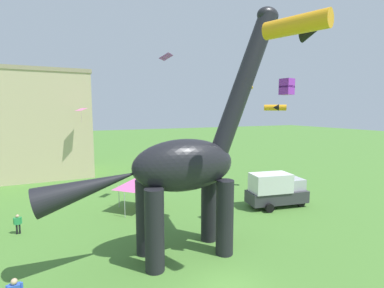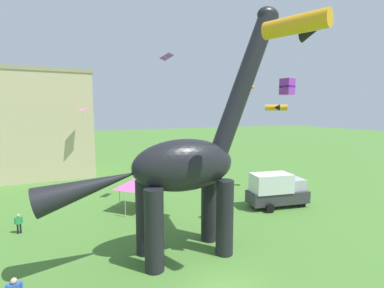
{
  "view_description": "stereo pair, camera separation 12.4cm",
  "coord_description": "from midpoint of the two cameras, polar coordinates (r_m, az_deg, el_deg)",
  "views": [
    {
      "loc": [
        -6.86,
        -11.0,
        8.96
      ],
      "look_at": [
        0.59,
        5.34,
        6.79
      ],
      "focal_mm": 26.07,
      "sensor_mm": 36.0,
      "label": 1
    },
    {
      "loc": [
        -6.75,
        -11.05,
        8.96
      ],
      "look_at": [
        0.59,
        5.34,
        6.79
      ],
      "focal_mm": 26.07,
      "sensor_mm": 36.0,
      "label": 2
    }
  ],
  "objects": [
    {
      "name": "dinosaur_sculpture",
      "position": [
        16.92,
        -1.99,
        -4.34
      ],
      "size": [
        14.99,
        3.18,
        15.67
      ],
      "rotation": [
        0.0,
        0.0,
        -0.03
      ],
      "color": "black",
      "rests_on": "ground_plane"
    },
    {
      "name": "parked_box_truck",
      "position": [
        27.45,
        16.68,
        -8.86
      ],
      "size": [
        5.87,
        3.01,
        3.2
      ],
      "rotation": [
        0.0,
        0.0,
        -0.17
      ],
      "color": "#38383D",
      "rests_on": "ground_plane"
    },
    {
      "name": "person_vendor_side",
      "position": [
        24.57,
        -32.2,
        -13.38
      ],
      "size": [
        0.55,
        0.24,
        1.47
      ],
      "rotation": [
        0.0,
        0.0,
        6.1
      ],
      "color": "black",
      "rests_on": "ground_plane"
    },
    {
      "name": "festival_canopy_tent",
      "position": [
        25.69,
        -11.44,
        -7.71
      ],
      "size": [
        3.15,
        3.15,
        3.0
      ],
      "color": "#B2B2B7",
      "rests_on": "ground_plane"
    },
    {
      "name": "kite_trailing",
      "position": [
        21.0,
        18.66,
        11.04
      ],
      "size": [
        0.94,
        0.94,
        1.11
      ],
      "color": "purple"
    },
    {
      "name": "kite_high_left",
      "position": [
        31.89,
        16.56,
        7.15
      ],
      "size": [
        2.36,
        2.45,
        0.69
      ],
      "color": "orange"
    },
    {
      "name": "kite_far_right",
      "position": [
        42.42,
        11.12,
        11.36
      ],
      "size": [
        1.73,
        1.89,
        0.54
      ],
      "color": "white"
    },
    {
      "name": "kite_mid_left",
      "position": [
        14.48,
        20.8,
        21.52
      ],
      "size": [
        2.95,
        3.01,
        0.86
      ],
      "color": "orange"
    },
    {
      "name": "kite_far_left",
      "position": [
        36.76,
        -21.83,
        6.56
      ],
      "size": [
        1.52,
        1.67,
        1.75
      ],
      "color": "pink"
    },
    {
      "name": "kite_near_low",
      "position": [
        25.86,
        -5.45,
        17.34
      ],
      "size": [
        1.57,
        1.62,
        0.46
      ],
      "color": "purple"
    },
    {
      "name": "background_building_block",
      "position": [
        43.41,
        -29.6,
        3.56
      ],
      "size": [
        14.44,
        9.2,
        14.21
      ],
      "color": "#CCB78E",
      "rests_on": "ground_plane"
    }
  ]
}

